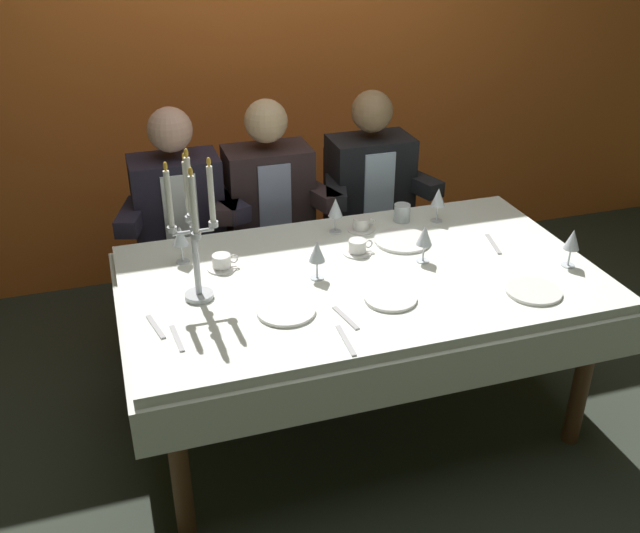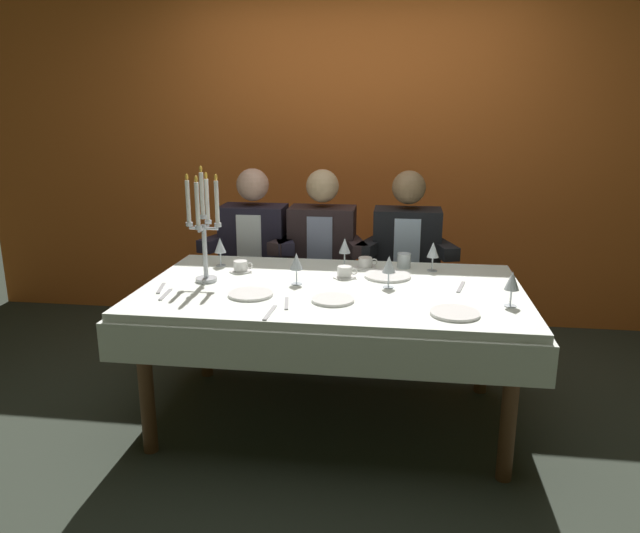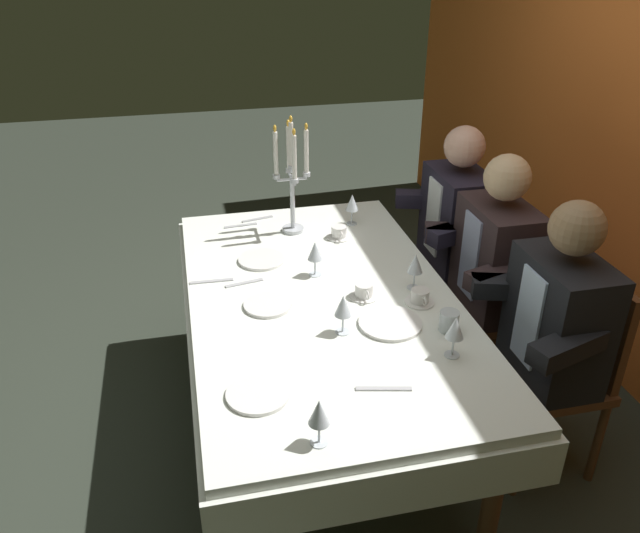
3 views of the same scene
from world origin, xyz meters
TOP-DOWN VIEW (x-y plane):
  - ground_plane at (0.00, 0.00)m, footprint 12.00×12.00m
  - back_wall at (0.00, 1.66)m, footprint 6.00×0.12m
  - dining_table at (0.00, 0.00)m, footprint 1.94×1.14m
  - candelabra at (-0.66, -0.00)m, footprint 0.19×0.19m
  - dinner_plate_0 at (0.58, -0.35)m, footprint 0.22×0.22m
  - dinner_plate_1 at (0.03, -0.23)m, footprint 0.20×0.20m
  - dinner_plate_2 at (-0.37, -0.20)m, footprint 0.22×0.22m
  - dinner_plate_3 at (0.27, 0.21)m, footprint 0.25×0.25m
  - wine_glass_0 at (0.84, -0.20)m, footprint 0.07×0.07m
  - wine_glass_1 at (-0.18, 0.01)m, footprint 0.07×0.07m
  - wine_glass_2 at (0.03, 0.40)m, footprint 0.07×0.07m
  - wine_glass_3 at (0.51, 0.37)m, footprint 0.07×0.07m
  - wine_glass_4 at (0.28, 0.02)m, footprint 0.07×0.07m
  - wine_glass_5 at (-0.68, 0.31)m, footprint 0.07×0.07m
  - water_tumbler_0 at (0.36, 0.42)m, footprint 0.08×0.08m
  - coffee_cup_0 at (0.05, 0.17)m, footprint 0.13×0.12m
  - coffee_cup_1 at (0.15, 0.38)m, footprint 0.13×0.12m
  - coffee_cup_2 at (-0.53, 0.21)m, footprint 0.13×0.12m
  - fork_0 at (-0.78, -0.26)m, footprint 0.03×0.17m
  - knife_1 at (-0.22, -0.45)m, footprint 0.02×0.19m
  - spoon_2 at (-0.17, -0.31)m, footprint 0.05×0.17m
  - fork_3 at (-0.84, -0.16)m, footprint 0.05×0.17m
  - knife_4 at (0.64, 0.07)m, footprint 0.06×0.19m
  - seated_diner_0 at (-0.62, 0.89)m, footprint 0.63×0.48m
  - seated_diner_1 at (-0.17, 0.89)m, footprint 0.63×0.48m
  - seated_diner_2 at (0.38, 0.89)m, footprint 0.63×0.48m

SIDE VIEW (x-z plane):
  - ground_plane at x=0.00m, z-range 0.00..0.00m
  - dining_table at x=0.00m, z-range 0.25..0.99m
  - seated_diner_0 at x=-0.62m, z-range 0.12..1.36m
  - seated_diner_1 at x=-0.17m, z-range 0.12..1.36m
  - seated_diner_2 at x=0.38m, z-range 0.12..1.36m
  - fork_0 at x=-0.78m, z-range 0.74..0.75m
  - knife_1 at x=-0.22m, z-range 0.74..0.75m
  - spoon_2 at x=-0.17m, z-range 0.74..0.75m
  - fork_3 at x=-0.84m, z-range 0.74..0.75m
  - knife_4 at x=0.64m, z-range 0.74..0.75m
  - dinner_plate_0 at x=0.58m, z-range 0.74..0.75m
  - dinner_plate_1 at x=0.03m, z-range 0.74..0.75m
  - dinner_plate_2 at x=-0.37m, z-range 0.74..0.75m
  - dinner_plate_3 at x=0.27m, z-range 0.74..0.75m
  - coffee_cup_0 at x=0.05m, z-range 0.74..0.80m
  - coffee_cup_1 at x=0.15m, z-range 0.74..0.80m
  - coffee_cup_2 at x=-0.53m, z-range 0.74..0.80m
  - water_tumbler_0 at x=0.36m, z-range 0.74..0.82m
  - wine_glass_0 at x=0.84m, z-range 0.77..0.94m
  - wine_glass_3 at x=0.51m, z-range 0.77..0.94m
  - wine_glass_4 at x=0.28m, z-range 0.77..0.94m
  - wine_glass_5 at x=-0.68m, z-range 0.77..0.94m
  - wine_glass_1 at x=-0.18m, z-range 0.77..0.94m
  - wine_glass_2 at x=0.03m, z-range 0.77..0.94m
  - candelabra at x=-0.66m, z-range 0.73..1.32m
  - back_wall at x=0.00m, z-range 0.00..2.70m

